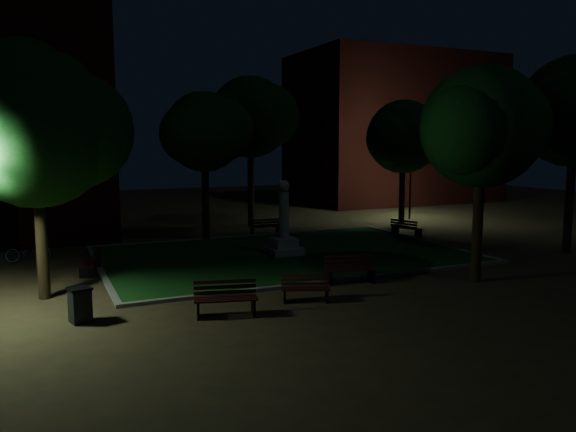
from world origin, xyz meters
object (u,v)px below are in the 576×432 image
(bench_west_near, at_px, (226,299))
(bicycle, at_px, (28,250))
(monument, at_px, (284,234))
(bench_left_side, at_px, (92,263))
(bench_near_right, at_px, (350,270))
(bench_right_side, at_px, (406,229))
(bench_near_left, at_px, (305,289))
(bench_far_side, at_px, (265,227))
(trash_bin, at_px, (80,305))

(bench_west_near, bearing_deg, bicycle, 130.49)
(monument, relative_size, bench_left_side, 1.98)
(bench_west_near, bearing_deg, bench_near_right, 33.35)
(bench_right_side, bearing_deg, monument, 85.23)
(bench_near_left, distance_m, bench_right_side, 13.24)
(monument, distance_m, bench_west_near, 8.67)
(monument, distance_m, bench_right_side, 8.01)
(bench_near_left, xyz_separation_m, bench_far_side, (3.58, 12.17, 0.03))
(bench_right_side, bearing_deg, bench_near_left, 112.46)
(monument, height_order, bench_left_side, monument)
(bench_west_near, bearing_deg, bench_far_side, 77.33)
(bench_left_side, height_order, trash_bin, trash_bin)
(bench_near_left, relative_size, bench_near_right, 0.86)
(bench_west_near, xyz_separation_m, bench_left_side, (-2.98, 6.89, -0.06))
(bench_far_side, bearing_deg, bench_near_left, 79.61)
(bench_west_near, relative_size, bench_far_side, 1.12)
(bicycle, bearing_deg, bench_near_right, -133.60)
(bench_near_left, distance_m, bench_left_side, 8.66)
(bench_near_left, relative_size, bench_far_side, 0.94)
(bench_near_left, height_order, bicycle, bicycle)
(bench_near_right, height_order, bench_far_side, bench_near_right)
(bench_near_left, xyz_separation_m, bench_near_right, (2.44, 1.47, 0.06))
(bench_left_side, bearing_deg, trash_bin, 7.67)
(bench_west_near, bearing_deg, monument, 69.11)
(bench_far_side, distance_m, trash_bin, 15.26)
(bench_west_near, distance_m, trash_bin, 3.94)
(bench_near_left, bearing_deg, bicycle, 149.40)
(trash_bin, bearing_deg, bench_near_left, -6.12)
(bench_near_left, height_order, bench_far_side, bench_far_side)
(bench_west_near, bearing_deg, bench_right_side, 49.12)
(bench_near_left, relative_size, bench_left_side, 0.97)
(monument, distance_m, trash_bin, 10.66)
(bench_right_side, bearing_deg, bench_left_side, 79.30)
(bench_near_left, xyz_separation_m, bench_west_near, (-2.68, -0.34, 0.08))
(bench_far_side, bearing_deg, bench_left_side, 37.30)
(monument, relative_size, trash_bin, 3.31)
(bench_near_left, relative_size, bench_west_near, 0.84)
(bench_west_near, distance_m, bench_right_side, 15.56)
(bench_near_left, bearing_deg, trash_bin, -164.90)
(bench_near_left, distance_m, bench_far_side, 12.69)
(bench_far_side, bearing_deg, bench_west_near, 69.43)
(bench_west_near, relative_size, trash_bin, 1.93)
(bench_west_near, height_order, bench_far_side, bench_west_near)
(bench_left_side, relative_size, bench_right_side, 0.93)
(bench_far_side, height_order, trash_bin, trash_bin)
(monument, height_order, trash_bin, monument)
(bench_near_left, bearing_deg, bench_left_side, 151.99)
(bench_near_right, bearing_deg, bench_far_side, 98.06)
(bench_near_right, relative_size, bicycle, 1.01)
(bench_near_left, bearing_deg, bench_far_side, 94.81)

